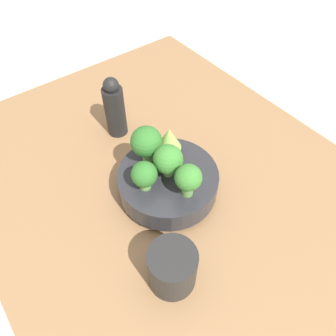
# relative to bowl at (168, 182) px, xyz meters

# --- Properties ---
(ground_plane) EXTENTS (6.00, 6.00, 0.00)m
(ground_plane) POSITION_rel_bowl_xyz_m (0.04, 0.02, -0.08)
(ground_plane) COLOR beige
(table) EXTENTS (1.19, 0.82, 0.05)m
(table) POSITION_rel_bowl_xyz_m (0.04, 0.02, -0.06)
(table) COLOR olive
(table) RESTS_ON ground_plane
(bowl) EXTENTS (0.22, 0.22, 0.07)m
(bowl) POSITION_rel_bowl_xyz_m (0.00, 0.00, 0.00)
(bowl) COLOR #28282D
(bowl) RESTS_ON table
(broccoli_floret_center) EXTENTS (0.06, 0.06, 0.08)m
(broccoli_floret_center) POSITION_rel_bowl_xyz_m (0.00, 0.00, 0.07)
(broccoli_floret_center) COLOR #7AB256
(broccoli_floret_center) RESTS_ON bowl
(broccoli_floret_front) EXTENTS (0.05, 0.05, 0.07)m
(broccoli_floret_front) POSITION_rel_bowl_xyz_m (-0.00, -0.06, 0.07)
(broccoli_floret_front) COLOR #6BA34C
(broccoli_floret_front) RESTS_ON bowl
(romanesco_piece_far) EXTENTS (0.05, 0.05, 0.08)m
(romanesco_piece_far) POSITION_rel_bowl_xyz_m (-0.04, 0.04, 0.08)
(romanesco_piece_far) COLOR #6BA34C
(romanesco_piece_far) RESTS_ON bowl
(broccoli_floret_left) EXTENTS (0.07, 0.07, 0.09)m
(broccoli_floret_left) POSITION_rel_bowl_xyz_m (-0.06, -0.01, 0.08)
(broccoli_floret_left) COLOR #609347
(broccoli_floret_left) RESTS_ON bowl
(broccoli_floret_right) EXTENTS (0.05, 0.05, 0.08)m
(broccoli_floret_right) POSITION_rel_bowl_xyz_m (0.06, 0.00, 0.08)
(broccoli_floret_right) COLOR #609347
(broccoli_floret_right) RESTS_ON bowl
(cup) EXTENTS (0.09, 0.09, 0.09)m
(cup) POSITION_rel_bowl_xyz_m (0.16, -0.11, 0.01)
(cup) COLOR black
(cup) RESTS_ON table
(pepper_mill) EXTENTS (0.05, 0.05, 0.17)m
(pepper_mill) POSITION_rel_bowl_xyz_m (-0.24, 0.02, 0.04)
(pepper_mill) COLOR black
(pepper_mill) RESTS_ON table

